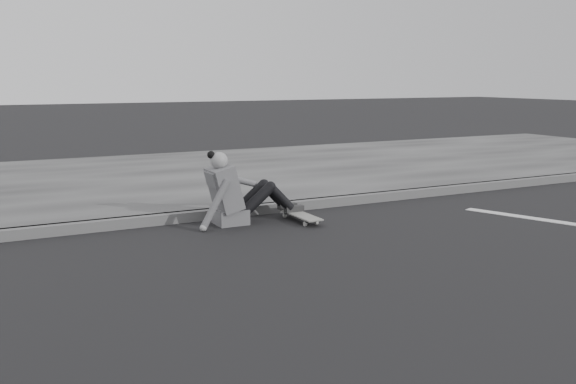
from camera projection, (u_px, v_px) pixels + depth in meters
name	position (u px, v px, depth m)	size (l,w,h in m)	color
ground	(301.00, 278.00, 5.52)	(80.00, 80.00, 0.00)	black
curb	(200.00, 215.00, 7.76)	(24.00, 0.16, 0.12)	#535353
sidewalk	(137.00, 180.00, 10.41)	(24.00, 6.00, 0.12)	#3E3E3E
skateboard	(300.00, 215.00, 7.70)	(0.20, 0.78, 0.09)	#A8A8A2
seated_woman	(235.00, 193.00, 7.53)	(1.38, 0.46, 0.88)	#57575A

